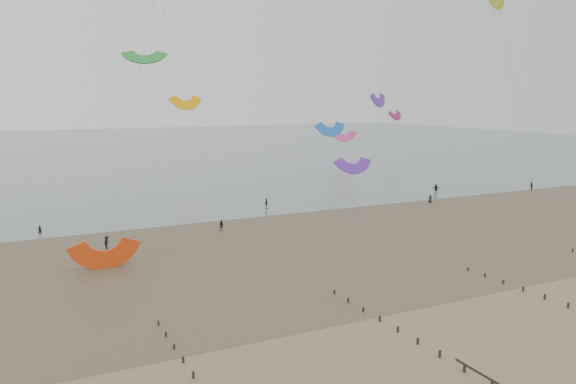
{
  "coord_description": "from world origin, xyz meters",
  "views": [
    {
      "loc": [
        -24.41,
        -34.99,
        19.75
      ],
      "look_at": [
        6.59,
        28.0,
        8.0
      ],
      "focal_mm": 35.0,
      "sensor_mm": 36.0,
      "label": 1
    }
  ],
  "objects": [
    {
      "name": "kites_airborne",
      "position": [
        -10.83,
        96.41,
        21.1
      ],
      "size": [
        249.41,
        113.39,
        44.64
      ],
      "color": "#CCE214",
      "rests_on": "ground"
    },
    {
      "name": "ground",
      "position": [
        0.0,
        0.0,
        0.0
      ],
      "size": [
        500.0,
        500.0,
        0.0
      ],
      "primitive_type": "plane",
      "color": "brown",
      "rests_on": "ground"
    },
    {
      "name": "grounded_kite",
      "position": [
        -15.58,
        31.58,
        0.0
      ],
      "size": [
        6.94,
        5.43,
        3.79
      ],
      "primitive_type": null,
      "rotation": [
        1.54,
        0.0,
        -0.01
      ],
      "color": "#E03F0E",
      "rests_on": "ground"
    },
    {
      "name": "sea_and_shore",
      "position": [
        -4.08,
        34.4,
        0.01
      ],
      "size": [
        500.0,
        665.0,
        0.03
      ],
      "color": "#475654",
      "rests_on": "ground"
    },
    {
      "name": "kitesurfers",
      "position": [
        27.34,
        49.97,
        0.89
      ],
      "size": [
        107.49,
        16.98,
        1.9
      ],
      "color": "black",
      "rests_on": "ground"
    },
    {
      "name": "kitesurfer_lead",
      "position": [
        -21.73,
        52.31,
        0.77
      ],
      "size": [
        0.57,
        0.38,
        1.54
      ],
      "primitive_type": "imported",
      "rotation": [
        0.0,
        0.0,
        3.16
      ],
      "color": "black",
      "rests_on": "ground"
    }
  ]
}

